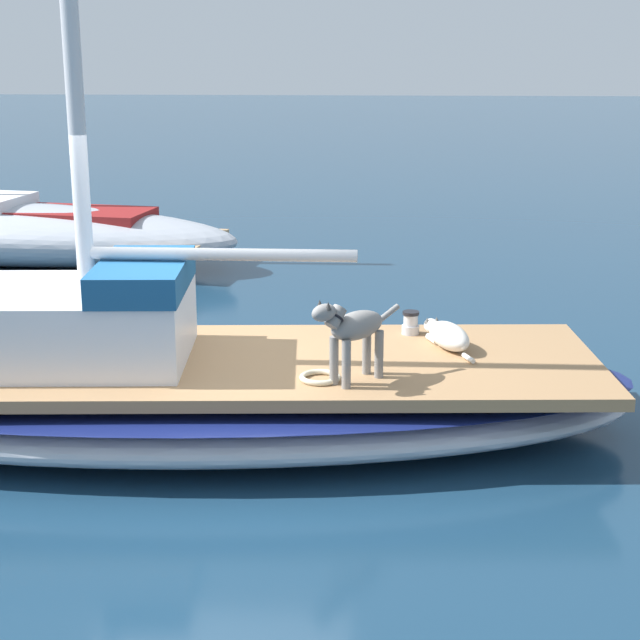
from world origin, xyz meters
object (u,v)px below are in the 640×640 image
object	(u,v)px
sailboat_main	(201,395)
dog_grey	(353,330)
dog_white	(447,335)
deck_winch	(411,323)
coiled_rope	(320,377)

from	to	relation	value
sailboat_main	dog_grey	xyz separation A→B (m)	(-0.52, -1.28, 0.75)
dog_white	deck_winch	bearing A→B (deg)	37.85
dog_white	coiled_rope	size ratio (longest dim) A/B	2.83
sailboat_main	dog_grey	world-z (taller)	dog_grey
sailboat_main	dog_grey	size ratio (longest dim) A/B	9.87
deck_winch	coiled_rope	xyz separation A→B (m)	(-1.34, 0.73, -0.08)
dog_white	deck_winch	distance (m)	0.50
sailboat_main	dog_white	xyz separation A→B (m)	(0.46, -2.07, 0.43)
sailboat_main	coiled_rope	world-z (taller)	coiled_rope
coiled_rope	dog_grey	bearing A→B (deg)	-96.18
dog_white	dog_grey	world-z (taller)	dog_grey
sailboat_main	deck_winch	size ratio (longest dim) A/B	35.23
deck_winch	coiled_rope	distance (m)	1.53
dog_white	dog_grey	xyz separation A→B (m)	(-0.97, 0.79, 0.32)
coiled_rope	deck_winch	bearing A→B (deg)	-28.73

